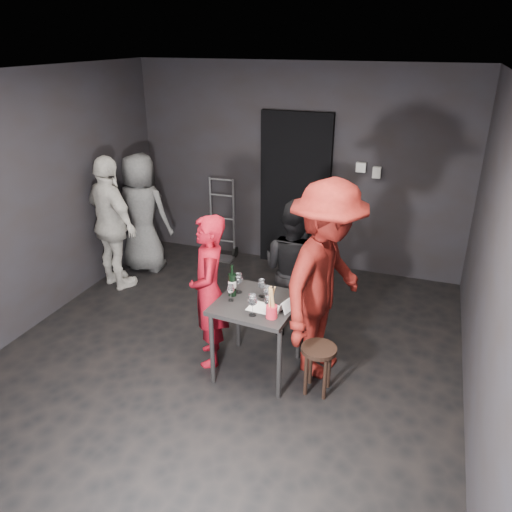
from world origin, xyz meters
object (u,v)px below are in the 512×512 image
(breadstick_cup, at_px, (272,303))
(woman_black, at_px, (294,269))
(bystander_grey, at_px, (142,209))
(server_red, at_px, (209,291))
(tasting_table, at_px, (257,311))
(stool, at_px, (318,357))
(hand_truck, at_px, (222,243))
(man_maroon, at_px, (327,256))
(wine_bottle, at_px, (232,284))
(bystander_cream, at_px, (111,216))

(breadstick_cup, bearing_deg, woman_black, 94.48)
(bystander_grey, bearing_deg, server_red, 136.20)
(tasting_table, relative_size, server_red, 0.49)
(stool, bearing_deg, woman_black, 119.05)
(hand_truck, relative_size, tasting_table, 1.56)
(hand_truck, bearing_deg, tasting_table, -61.69)
(hand_truck, height_order, man_maroon, man_maroon)
(woman_black, distance_m, breadstick_cup, 0.99)
(stool, xyz_separation_m, breadstick_cup, (-0.41, -0.10, 0.53))
(stool, distance_m, server_red, 1.19)
(bystander_grey, bearing_deg, hand_truck, -140.23)
(hand_truck, distance_m, bystander_grey, 1.27)
(bystander_grey, height_order, wine_bottle, bystander_grey)
(server_red, height_order, wine_bottle, server_red)
(server_red, xyz_separation_m, woman_black, (0.63, 0.74, -0.01))
(bystander_cream, distance_m, breadstick_cup, 2.81)
(hand_truck, bearing_deg, server_red, -71.21)
(hand_truck, xyz_separation_m, stool, (2.01, -2.47, 0.15))
(wine_bottle, bearing_deg, stool, -9.95)
(woman_black, distance_m, bystander_grey, 2.52)
(man_maroon, xyz_separation_m, breadstick_cup, (-0.36, -0.45, -0.30))
(server_red, height_order, man_maroon, man_maroon)
(server_red, xyz_separation_m, breadstick_cup, (0.70, -0.23, 0.12))
(man_maroon, bearing_deg, hand_truck, 56.93)
(bystander_cream, height_order, bystander_grey, bystander_cream)
(bystander_cream, bearing_deg, bystander_grey, -71.87)
(bystander_cream, xyz_separation_m, wine_bottle, (2.03, -1.03, -0.09))
(hand_truck, relative_size, bystander_grey, 0.68)
(man_maroon, bearing_deg, stool, -158.25)
(hand_truck, xyz_separation_m, wine_bottle, (1.13, -2.32, 0.65))
(bystander_cream, bearing_deg, breadstick_cup, 177.61)
(stool, height_order, wine_bottle, wine_bottle)
(stool, bearing_deg, server_red, 173.20)
(hand_truck, xyz_separation_m, woman_black, (1.52, -1.60, 0.54))
(wine_bottle, bearing_deg, breadstick_cup, -28.51)
(tasting_table, bearing_deg, man_maroon, 22.67)
(woman_black, bearing_deg, hand_truck, -26.25)
(server_red, height_order, woman_black, server_red)
(tasting_table, height_order, stool, tasting_table)
(bystander_cream, relative_size, wine_bottle, 6.20)
(woman_black, xyz_separation_m, bystander_cream, (-2.42, 0.31, 0.20))
(bystander_cream, bearing_deg, hand_truck, -100.25)
(bystander_cream, relative_size, bystander_grey, 1.11)
(tasting_table, height_order, breadstick_cup, breadstick_cup)
(hand_truck, xyz_separation_m, bystander_cream, (-0.90, -1.29, 0.74))
(bystander_cream, bearing_deg, wine_bottle, 177.92)
(wine_bottle, distance_m, breadstick_cup, 0.54)
(tasting_table, relative_size, stool, 1.60)
(bystander_grey, relative_size, wine_bottle, 5.57)
(breadstick_cup, bearing_deg, tasting_table, 134.47)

